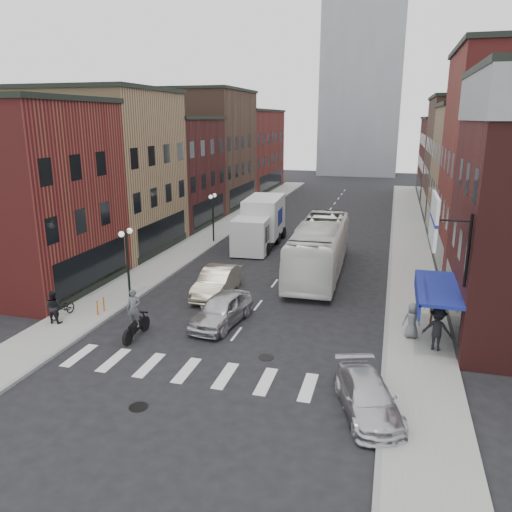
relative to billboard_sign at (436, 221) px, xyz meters
The scene contains 31 objects.
ground 10.56m from the billboard_sign, behind, with size 160.00×160.00×0.00m, color black.
sidewalk_left 28.12m from the billboard_sign, 128.47° to the left, with size 3.00×74.00×0.15m, color gray.
sidewalk_right 22.34m from the billboard_sign, 90.23° to the left, with size 3.00×74.00×0.15m, color gray.
curb_left 27.25m from the billboard_sign, 125.94° to the left, with size 0.20×74.00×0.16m, color gray.
curb_right 22.41m from the billboard_sign, 94.22° to the left, with size 0.20×74.00×0.16m, color gray.
crosswalk_stripes 11.12m from the billboard_sign, 157.82° to the right, with size 12.00×2.20×0.01m, color silver.
bldg_left_near 23.92m from the billboard_sign, behind, with size 10.30×9.20×11.30m.
bldg_left_mid_a 27.17m from the billboard_sign, 150.21° to the left, with size 10.30×10.20×12.30m.
bldg_left_mid_b 33.30m from the billboard_sign, 135.10° to the left, with size 10.30×10.20×10.30m.
bldg_left_far_a 41.79m from the billboard_sign, 124.35° to the left, with size 10.30×12.20×13.30m.
bldg_left_far_b 53.93m from the billboard_sign, 115.93° to the left, with size 10.30×16.20×11.30m.
bldg_right_mid_b 24.36m from the billboard_sign, 74.75° to the left, with size 10.30×10.20×11.30m.
bldg_right_far_a 35.09m from the billboard_sign, 79.48° to the left, with size 10.30×12.20×12.30m.
bldg_right_far_b 48.93m from the billboard_sign, 82.47° to the left, with size 10.30×16.20×10.30m.
awning_blue 4.05m from the billboard_sign, 80.39° to the left, with size 1.80×5.00×0.78m.
billboard_sign is the anchor object (origin of this frame).
distant_tower 80.22m from the billboard_sign, 96.32° to the left, with size 14.00×14.00×50.00m, color #9399A0.
streetlamp_near 16.68m from the billboard_sign, 167.65° to the left, with size 0.32×1.22×4.11m.
streetlamp_far 23.92m from the billboard_sign, 132.41° to the left, with size 0.32×1.22×4.11m.
bike_rack 17.14m from the billboard_sign, behind, with size 0.08×0.68×0.80m.
box_truck 21.71m from the billboard_sign, 124.14° to the left, with size 3.04×8.92×3.82m.
motorcycle_rider 14.02m from the billboard_sign, behind, with size 0.72×2.41×2.45m.
transit_bus 13.74m from the billboard_sign, 118.58° to the left, with size 2.93×12.54×3.49m, color white.
sedan_left_near 11.15m from the billboard_sign, behind, with size 1.86×4.61×1.57m, color silver.
sedan_left_far 13.68m from the billboard_sign, 154.14° to the left, with size 1.73×4.97×1.64m, color beige.
curb_car 7.50m from the billboard_sign, 114.11° to the right, with size 1.78×4.39×1.27m, color silver.
parked_bicycle 18.66m from the billboard_sign, behind, with size 0.59×1.69×0.89m, color black.
ped_left_solo 18.49m from the billboard_sign, behind, with size 0.82×0.47×1.68m, color black.
ped_right_a 5.12m from the billboard_sign, 59.59° to the left, with size 1.28×0.63×1.98m, color black.
ped_right_b 6.38m from the billboard_sign, 80.09° to the left, with size 1.02×0.51×1.74m, color #835F43.
ped_right_c 5.55m from the billboard_sign, 102.87° to the left, with size 0.83×0.54×1.69m, color #5B5F63.
Camera 1 is at (6.86, -20.23, 10.09)m, focal length 35.00 mm.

